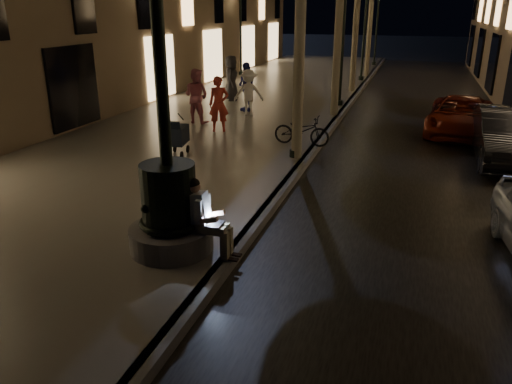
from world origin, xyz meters
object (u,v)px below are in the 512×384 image
at_px(lamp_curb_b, 344,29).
at_px(lamp_curb_c, 365,23).
at_px(lamp_left_c, 241,22).
at_px(pedestrian_white, 249,93).
at_px(bicycle, 302,130).
at_px(fountain_lamppost, 169,193).
at_px(pedestrian_blue, 246,87).
at_px(pedestrian_dark, 231,78).
at_px(car_second, 508,136).
at_px(stroller, 177,135).
at_px(lamp_curb_a, 298,41).
at_px(pedestrian_red, 219,104).
at_px(seated_man_laptop, 204,215).
at_px(lamp_curb_d, 377,19).
at_px(lamp_left_b, 158,28).
at_px(car_third, 461,116).
at_px(pedestrian_pink, 196,96).

xyz_separation_m(lamp_curb_b, lamp_curb_c, (0.00, 8.00, 0.00)).
xyz_separation_m(lamp_left_c, pedestrian_white, (4.18, -11.17, -2.19)).
bearing_deg(bicycle, fountain_lamppost, 179.78).
xyz_separation_m(pedestrian_blue, pedestrian_dark, (-1.38, 2.03, 0.02)).
bearing_deg(car_second, stroller, -161.38).
height_order(lamp_curb_a, lamp_curb_b, same).
distance_m(fountain_lamppost, pedestrian_white, 11.06).
xyz_separation_m(lamp_curb_a, pedestrian_red, (-3.06, 2.18, -2.15)).
bearing_deg(seated_man_laptop, lamp_curb_d, 89.83).
xyz_separation_m(lamp_curb_a, lamp_left_b, (-7.10, 6.00, 0.00)).
xyz_separation_m(lamp_curb_b, bicycle, (-0.10, -6.73, -2.60)).
distance_m(seated_man_laptop, lamp_left_b, 14.09).
distance_m(lamp_left_c, car_third, 16.20).
relative_size(stroller, car_third, 0.26).
distance_m(fountain_lamppost, lamp_curb_b, 14.16).
distance_m(lamp_curb_d, pedestrian_blue, 18.73).
bearing_deg(car_third, fountain_lamppost, -109.43).
relative_size(fountain_lamppost, car_second, 1.18).
bearing_deg(car_second, seated_man_laptop, -124.53).
bearing_deg(pedestrian_red, lamp_curb_a, -56.22).
distance_m(seated_man_laptop, lamp_curb_a, 6.44).
bearing_deg(pedestrian_dark, car_third, -123.25).
height_order(lamp_curb_c, pedestrian_red, lamp_curb_c).
relative_size(lamp_curb_c, bicycle, 2.88).
height_order(seated_man_laptop, lamp_curb_d, lamp_curb_d).
distance_m(stroller, pedestrian_red, 3.05).
bearing_deg(seated_man_laptop, lamp_curb_a, 89.16).
relative_size(seated_man_laptop, pedestrian_pink, 0.70).
bearing_deg(lamp_curb_a, pedestrian_pink, 143.78).
bearing_deg(pedestrian_red, car_third, -0.28).
distance_m(fountain_lamppost, car_third, 12.18).
height_order(lamp_left_c, car_third, lamp_left_c).
xyz_separation_m(lamp_left_b, bicycle, (7.00, -4.73, -2.60)).
bearing_deg(seated_man_laptop, car_second, 54.84).
bearing_deg(lamp_curb_a, pedestrian_red, 144.49).
height_order(seated_man_laptop, lamp_curb_b, lamp_curb_b).
relative_size(lamp_curb_c, pedestrian_red, 2.71).
height_order(lamp_curb_a, stroller, lamp_curb_a).
height_order(pedestrian_blue, bicycle, pedestrian_blue).
xyz_separation_m(fountain_lamppost, car_third, (5.20, 11.00, -0.60)).
height_order(lamp_curb_b, pedestrian_blue, lamp_curb_b).
relative_size(fountain_lamppost, pedestrian_blue, 2.78).
relative_size(lamp_left_c, pedestrian_white, 2.83).
xyz_separation_m(lamp_curb_a, car_second, (5.50, 1.93, -2.51)).
xyz_separation_m(lamp_left_c, car_second, (12.60, -14.07, -2.51)).
height_order(pedestrian_pink, pedestrian_blue, same).
xyz_separation_m(lamp_curb_a, lamp_curb_c, (0.00, 16.00, 0.00)).
xyz_separation_m(lamp_curb_d, car_second, (5.50, -22.07, -2.51)).
bearing_deg(lamp_left_b, pedestrian_dark, 35.02).
distance_m(pedestrian_white, pedestrian_dark, 3.36).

